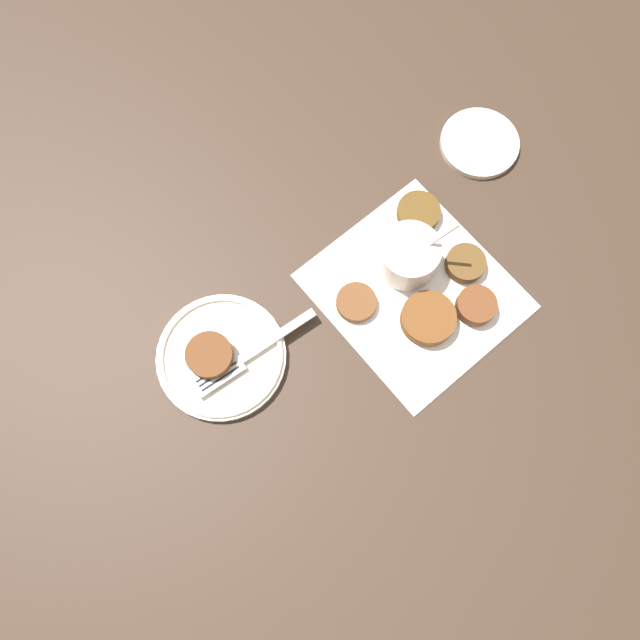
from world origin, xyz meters
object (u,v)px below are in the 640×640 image
Objects in this scene: sauce_bowl at (408,257)px; extra_saucer at (479,143)px; serving_plate at (221,356)px; fritter_on_plate at (210,355)px; fork at (242,359)px.

sauce_bowl is 0.87× the size of extra_saucer.
sauce_bowl reaches higher than serving_plate.
extra_saucer is at bearing -69.99° from sauce_bowl.
sauce_bowl is at bearing -100.83° from fritter_on_plate.
fritter_on_plate reaches higher than serving_plate.
fork is 1.61× the size of extra_saucer.
sauce_bowl is 0.31m from fritter_on_plate.
sauce_bowl is 1.64× the size of fritter_on_plate.
fritter_on_plate is 0.04m from fork.
fritter_on_plate is at bearing 47.48° from fork.
sauce_bowl is at bearing -96.11° from fork.
sauce_bowl is at bearing -100.21° from serving_plate.
fritter_on_plate is at bearing 79.17° from sauce_bowl.
fritter_on_plate reaches higher than fork.
extra_saucer is at bearing -87.64° from fritter_on_plate.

